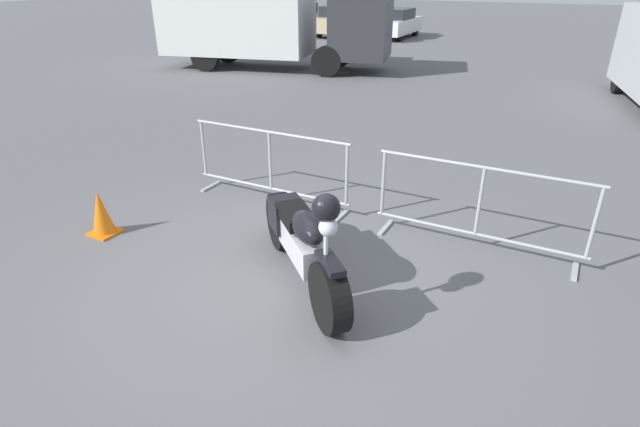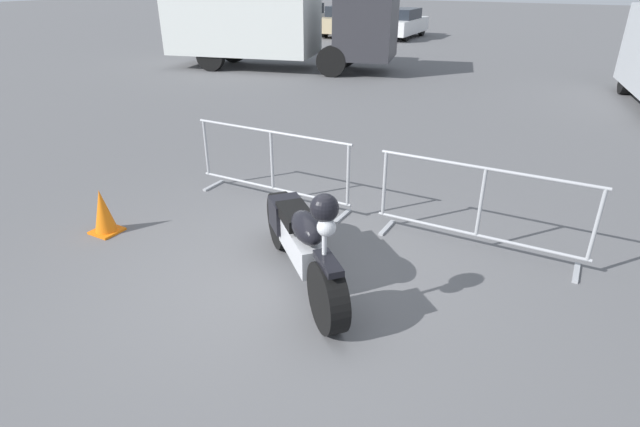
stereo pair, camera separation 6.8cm
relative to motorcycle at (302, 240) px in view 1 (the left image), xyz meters
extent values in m
plane|color=#5B5B5E|center=(-0.24, -0.11, -0.51)|extent=(120.00, 120.00, 0.00)
cylinder|color=black|center=(0.62, -0.56, -0.16)|extent=(0.64, 0.60, 0.69)
cylinder|color=black|center=(-0.62, 0.55, -0.16)|extent=(0.64, 0.60, 0.69)
cube|color=silver|center=(0.00, 0.00, -0.06)|extent=(0.85, 0.79, 0.30)
ellipsoid|color=black|center=(0.14, -0.13, 0.24)|extent=(0.64, 0.61, 0.28)
cube|color=black|center=(-0.14, 0.13, 0.20)|extent=(0.62, 0.60, 0.13)
cube|color=black|center=(-0.42, 0.37, 0.05)|extent=(0.52, 0.51, 0.34)
cube|color=black|center=(0.62, -0.56, 0.20)|extent=(0.42, 0.40, 0.06)
cylinder|color=silver|center=(0.54, -0.48, 0.35)|extent=(0.06, 0.06, 0.48)
sphere|color=silver|center=(0.58, -0.52, 0.53)|extent=(0.17, 0.17, 0.17)
sphere|color=black|center=(0.54, -0.48, 0.70)|extent=(0.26, 0.26, 0.26)
cylinder|color=#9EA0A5|center=(-1.47, 1.61, 0.54)|extent=(2.51, 0.07, 0.04)
cylinder|color=#9EA0A5|center=(-1.47, 1.61, -0.31)|extent=(2.51, 0.07, 0.04)
cylinder|color=#9EA0A5|center=(-2.67, 1.60, 0.12)|extent=(0.04, 0.04, 0.85)
cylinder|color=#9EA0A5|center=(-1.47, 1.61, 0.12)|extent=(0.04, 0.04, 0.85)
cylinder|color=#9EA0A5|center=(-0.26, 1.63, 0.12)|extent=(0.04, 0.04, 0.85)
cube|color=#9EA0A5|center=(-2.60, 1.60, -0.49)|extent=(0.07, 0.44, 0.03)
cube|color=#9EA0A5|center=(-0.33, 1.63, -0.49)|extent=(0.07, 0.44, 0.03)
cylinder|color=#9EA0A5|center=(1.47, 1.61, 0.54)|extent=(2.51, 0.07, 0.04)
cylinder|color=#9EA0A5|center=(1.47, 1.61, -0.31)|extent=(2.51, 0.07, 0.04)
cylinder|color=#9EA0A5|center=(0.27, 1.60, 0.12)|extent=(0.04, 0.04, 0.85)
cylinder|color=#9EA0A5|center=(1.47, 1.61, 0.12)|extent=(0.04, 0.04, 0.85)
cylinder|color=#9EA0A5|center=(2.67, 1.63, 0.12)|extent=(0.04, 0.04, 0.85)
cube|color=#9EA0A5|center=(0.34, 1.60, -0.49)|extent=(0.07, 0.44, 0.03)
cube|color=#9EA0A5|center=(2.60, 1.63, -0.49)|extent=(0.07, 0.44, 0.03)
cube|color=silver|center=(-8.84, 10.71, 1.22)|extent=(5.42, 3.49, 2.50)
cube|color=#2D2D33|center=(-4.68, 11.80, 0.92)|extent=(2.30, 2.57, 1.90)
cylinder|color=black|center=(-5.83, 12.50, -0.03)|extent=(1.00, 0.51, 0.96)
cylinder|color=black|center=(-5.34, 10.63, -0.03)|extent=(1.00, 0.51, 0.96)
cylinder|color=black|center=(-9.91, 11.43, -0.03)|extent=(1.00, 0.51, 0.96)
cylinder|color=black|center=(-9.42, 9.56, -0.03)|extent=(1.00, 0.51, 0.96)
cylinder|color=black|center=(2.94, 12.34, -0.15)|extent=(0.38, 0.75, 0.72)
cube|color=#B7BABF|center=(-12.90, 21.33, 0.13)|extent=(2.03, 4.58, 0.73)
cube|color=#1E232B|center=(-12.89, 21.18, 0.76)|extent=(1.79, 2.38, 0.52)
cylinder|color=black|center=(-13.73, 22.74, -0.17)|extent=(0.26, 0.68, 0.67)
cylinder|color=black|center=(-12.19, 22.81, -0.17)|extent=(0.26, 0.68, 0.67)
cylinder|color=black|center=(-13.61, 19.86, -0.17)|extent=(0.26, 0.68, 0.67)
cylinder|color=black|center=(-12.07, 19.93, -0.17)|extent=(0.26, 0.68, 0.67)
cube|color=tan|center=(-10.08, 21.46, 0.11)|extent=(1.98, 4.46, 0.71)
cube|color=#1E232B|center=(-10.08, 21.31, 0.73)|extent=(1.74, 2.32, 0.51)
cylinder|color=black|center=(-10.89, 22.83, -0.18)|extent=(0.25, 0.66, 0.65)
cylinder|color=black|center=(-9.40, 22.90, -0.18)|extent=(0.25, 0.66, 0.65)
cylinder|color=black|center=(-10.77, 20.03, -0.18)|extent=(0.25, 0.66, 0.65)
cylinder|color=black|center=(-9.27, 20.09, -0.18)|extent=(0.25, 0.66, 0.65)
cube|color=white|center=(-7.27, 21.75, 0.09)|extent=(1.89, 4.26, 0.68)
cube|color=#1E232B|center=(-7.26, 21.61, 0.67)|extent=(1.66, 2.21, 0.49)
cylinder|color=black|center=(-8.04, 23.06, -0.20)|extent=(0.24, 0.63, 0.62)
cylinder|color=black|center=(-6.61, 23.12, -0.20)|extent=(0.24, 0.63, 0.62)
cylinder|color=black|center=(-7.92, 20.38, -0.20)|extent=(0.24, 0.63, 0.62)
cylinder|color=black|center=(-6.49, 20.44, -0.20)|extent=(0.24, 0.63, 0.62)
cylinder|color=#262838|center=(-5.84, 13.77, -0.08)|extent=(0.34, 0.34, 0.85)
cylinder|color=#3F3F47|center=(-5.84, 13.77, 0.65)|extent=(0.48, 0.48, 0.62)
sphere|color=tan|center=(-5.84, 13.77, 1.07)|extent=(0.22, 0.22, 0.22)
cube|color=orange|center=(-2.80, -0.27, -0.49)|extent=(0.34, 0.34, 0.03)
cone|color=orange|center=(-2.80, -0.27, -0.20)|extent=(0.28, 0.28, 0.56)
camera|label=1|loc=(2.36, -3.94, 2.53)|focal=28.00mm
camera|label=2|loc=(2.42, -3.91, 2.53)|focal=28.00mm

